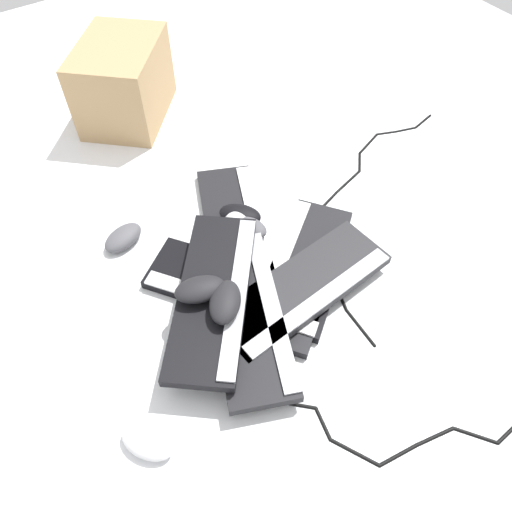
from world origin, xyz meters
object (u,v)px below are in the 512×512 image
mouse_2 (240,215)px  keyboard_0 (235,228)px  keyboard_2 (301,270)px  keyboard_4 (248,312)px  keyboard_5 (215,294)px  mouse_0 (148,441)px  mouse_3 (225,302)px  keyboard_1 (238,288)px  mouse_4 (123,238)px  mouse_1 (238,221)px  keyboard_3 (304,288)px  cardboard_box (123,82)px  mouse_6 (200,289)px  mouse_5 (246,227)px

mouse_2 → keyboard_0: bearing=-117.7°
keyboard_0 → keyboard_2: size_ratio=1.04×
keyboard_4 → keyboard_5: 0.08m
keyboard_4 → mouse_2: size_ratio=4.22×
mouse_0 → mouse_3: 0.31m
keyboard_2 → mouse_3: mouse_3 is taller
keyboard_0 → mouse_0: bearing=130.1°
keyboard_1 → keyboard_5: (-0.02, 0.07, 0.06)m
mouse_2 → mouse_4: size_ratio=1.00×
keyboard_5 → mouse_1: (0.17, -0.17, -0.02)m
keyboard_4 → mouse_3: size_ratio=4.22×
keyboard_3 → mouse_4: bearing=35.0°
mouse_0 → mouse_1: 0.57m
mouse_0 → cardboard_box: (0.98, -0.43, 0.10)m
mouse_3 → mouse_6: same height
keyboard_0 → keyboard_1: same height
mouse_1 → mouse_4: mouse_1 is taller
mouse_1 → mouse_3: mouse_3 is taller
mouse_0 → mouse_5: bearing=95.1°
keyboard_1 → keyboard_4: 0.09m
keyboard_4 → mouse_4: keyboard_4 is taller
mouse_0 → mouse_4: 0.53m
keyboard_2 → keyboard_3: bearing=145.9°
mouse_4 → cardboard_box: (0.48, -0.25, 0.10)m
keyboard_0 → keyboard_2: (-0.21, -0.06, 0.00)m
keyboard_3 → cardboard_box: bearing=1.9°
keyboard_4 → cardboard_box: 0.87m
keyboard_4 → keyboard_5: (0.07, 0.04, 0.03)m
keyboard_2 → mouse_3: bearing=97.1°
keyboard_2 → mouse_5: size_ratio=4.03×
keyboard_1 → mouse_2: mouse_2 is taller
mouse_2 → mouse_4: mouse_2 is taller
mouse_0 → mouse_2: 0.59m
keyboard_0 → mouse_5: mouse_5 is taller
mouse_2 → mouse_3: (-0.24, 0.19, 0.06)m
keyboard_4 → mouse_6: 0.12m
keyboard_0 → keyboard_3: bearing=-176.3°
keyboard_0 → mouse_0: (-0.37, 0.44, 0.01)m
mouse_3 → mouse_5: bearing=-2.5°
mouse_1 → mouse_2: size_ratio=1.00×
keyboard_3 → mouse_1: (0.26, 0.02, 0.01)m
keyboard_1 → mouse_2: 0.21m
mouse_0 → mouse_4: (0.50, -0.18, 0.00)m
keyboard_4 → mouse_5: bearing=-32.7°
mouse_2 → mouse_3: size_ratio=1.00×
keyboard_5 → keyboard_0: bearing=-43.0°
keyboard_4 → cardboard_box: size_ratio=1.49×
keyboard_4 → mouse_2: bearing=-29.6°
mouse_0 → mouse_5: size_ratio=1.00×
cardboard_box → keyboard_2: bearing=-175.1°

